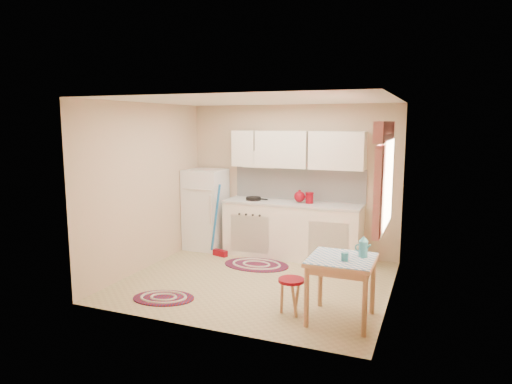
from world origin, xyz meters
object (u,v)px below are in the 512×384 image
fridge (206,209)px  base_cabinets (292,231)px  table (341,289)px  stool (291,296)px

fridge → base_cabinets: size_ratio=0.62×
base_cabinets → table: 2.47m
fridge → base_cabinets: (1.57, 0.05, -0.26)m
fridge → table: size_ratio=1.94×
fridge → stool: 3.12m
fridge → base_cabinets: fridge is taller
base_cabinets → table: bearing=-59.8°
base_cabinets → table: (1.24, -2.13, -0.08)m
base_cabinets → fridge: bearing=-178.2°
table → stool: table is taller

